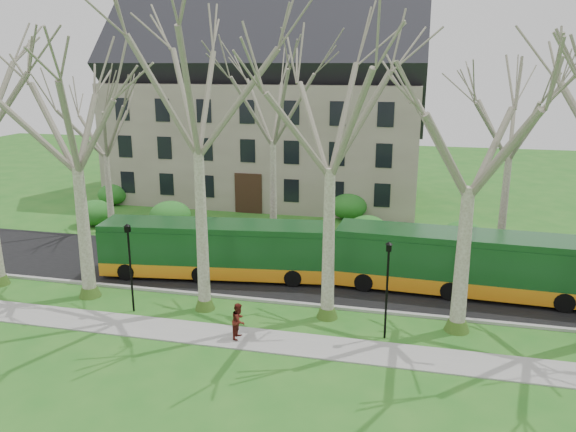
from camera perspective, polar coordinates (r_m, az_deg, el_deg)
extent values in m
plane|color=#23681D|center=(27.20, -2.99, -9.97)|extent=(120.00, 120.00, 0.00)
cube|color=gray|center=(25.04, -4.60, -12.26)|extent=(70.00, 2.00, 0.06)
cube|color=black|center=(32.08, -0.26, -5.85)|extent=(80.00, 8.00, 0.06)
cube|color=#A5A39E|center=(28.48, -2.14, -8.59)|extent=(80.00, 0.25, 0.14)
cube|color=gray|center=(49.78, -2.06, 7.65)|extent=(26.00, 12.00, 10.00)
cylinder|color=black|center=(27.76, -15.67, -5.53)|extent=(0.10, 0.10, 4.00)
cube|color=black|center=(27.09, -16.00, -1.27)|extent=(0.22, 0.22, 0.30)
cylinder|color=black|center=(24.57, 9.98, -7.94)|extent=(0.10, 0.10, 4.00)
cube|color=black|center=(23.82, 10.22, -3.17)|extent=(0.22, 0.22, 0.30)
ellipsoid|color=#19591F|center=(43.67, -19.04, 0.38)|extent=(2.60, 2.60, 2.00)
ellipsoid|color=#19591F|center=(40.83, -11.87, -0.10)|extent=(2.60, 2.60, 2.00)
ellipsoid|color=#19591F|center=(37.26, 8.07, -1.40)|extent=(2.60, 2.60, 2.00)
ellipsoid|color=#19591F|center=(37.27, 17.30, -1.95)|extent=(2.60, 2.60, 2.00)
ellipsoid|color=#19591F|center=(49.66, -17.38, 2.24)|extent=(2.60, 2.60, 2.00)
ellipsoid|color=#19591F|center=(43.22, 6.18, 0.99)|extent=(2.60, 2.60, 2.00)
imported|color=#521812|center=(24.69, -5.02, -10.54)|extent=(0.64, 0.80, 1.60)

